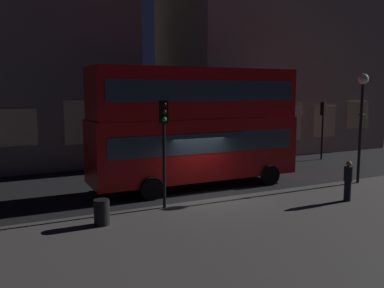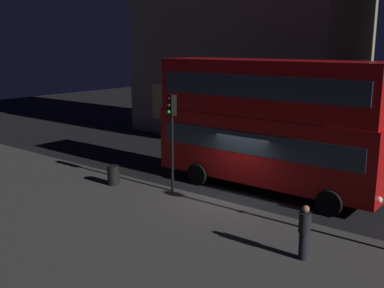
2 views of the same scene
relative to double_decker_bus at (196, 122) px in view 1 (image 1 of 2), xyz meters
The scene contains 10 objects.
ground_plane 3.63m from the double_decker_bus, 104.41° to the right, with size 80.00×80.00×0.00m, color black.
sidewalk_slab 8.14m from the double_decker_bus, 93.58° to the right, with size 44.00×9.85×0.12m, color #423F3D.
building_with_clock 14.48m from the double_decker_bus, 125.79° to the left, with size 14.73×8.29×18.84m.
building_plain_facade 16.43m from the double_decker_bus, 40.09° to the left, with size 16.09×9.15×19.55m.
double_decker_bus is the anchor object (origin of this frame).
traffic_light_near_kerb 4.09m from the double_decker_bus, 133.59° to the right, with size 0.37×0.39×4.09m.
traffic_light_far_side 11.58m from the double_decker_bus, 16.64° to the left, with size 0.38×0.40×3.81m.
street_lamp 7.96m from the double_decker_bus, 23.60° to the right, with size 0.50×0.50×5.24m.
pedestrian 7.13m from the double_decker_bus, 51.64° to the right, with size 0.35×0.35×1.64m.
litter_bin 7.17m from the double_decker_bus, 144.53° to the right, with size 0.52×0.52×0.86m, color black.
Camera 1 is at (-8.09, -15.15, 4.56)m, focal length 38.07 mm.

